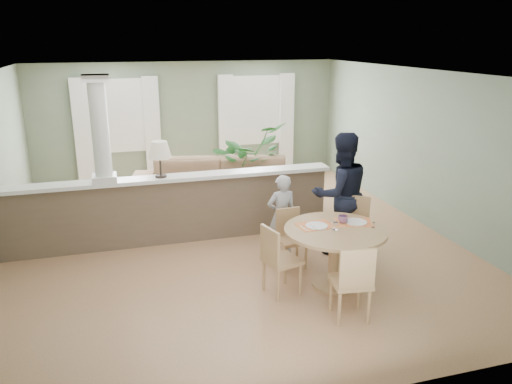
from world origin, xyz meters
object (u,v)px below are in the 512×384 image
object	(u,v)px
chair_far_boy	(290,235)
chair_side	(277,257)
sofa	(220,187)
child_person	(282,215)
houseplant	(247,163)
dining_table	(335,240)
chair_far_man	(352,227)
chair_near	(353,280)
man_person	(341,194)

from	to	relation	value
chair_far_boy	chair_side	distance (m)	0.90
sofa	child_person	bearing A→B (deg)	-65.40
sofa	houseplant	size ratio (longest dim) A/B	2.10
sofa	dining_table	size ratio (longest dim) A/B	2.50
chair_side	chair_far_man	bearing A→B (deg)	-80.81
chair_far_man	chair_side	xyz separation A→B (m)	(-1.37, -0.61, -0.04)
dining_table	chair_far_man	size ratio (longest dim) A/B	1.35
chair_far_boy	chair_far_man	distance (m)	0.93
houseplant	chair_side	distance (m)	3.87
dining_table	chair_side	bearing A→B (deg)	-179.03
sofa	dining_table	bearing A→B (deg)	-63.74
sofa	chair_far_man	distance (m)	3.07
houseplant	dining_table	bearing A→B (deg)	-87.41
houseplant	dining_table	xyz separation A→B (m)	(0.17, -3.79, -0.15)
houseplant	chair_far_man	bearing A→B (deg)	-77.06
chair_far_man	chair_near	distance (m)	1.65
chair_far_man	dining_table	bearing A→B (deg)	-95.58
chair_far_boy	child_person	bearing A→B (deg)	87.51
chair_far_man	man_person	xyz separation A→B (m)	(-0.03, 0.38, 0.39)
chair_far_boy	chair_near	bearing A→B (deg)	-86.83
child_person	man_person	xyz separation A→B (m)	(0.88, -0.17, 0.31)
dining_table	chair_side	xyz separation A→B (m)	(-0.81, -0.01, -0.13)
chair_far_man	chair_far_boy	bearing A→B (deg)	-152.59
man_person	houseplant	bearing A→B (deg)	-78.32
chair_side	man_person	world-z (taller)	man_person
chair_far_man	child_person	world-z (taller)	child_person
sofa	chair_far_man	xyz separation A→B (m)	(1.38, -2.74, 0.06)
houseplant	chair_side	xyz separation A→B (m)	(-0.63, -3.81, -0.29)
dining_table	man_person	world-z (taller)	man_person
sofa	man_person	bearing A→B (deg)	-47.66
sofa	chair_near	xyz separation A→B (m)	(0.64, -4.22, 0.04)
chair_side	child_person	world-z (taller)	child_person
houseplant	chair_far_boy	bearing A→B (deg)	-93.33
houseplant	chair_far_boy	world-z (taller)	houseplant
child_person	dining_table	bearing A→B (deg)	103.44
child_person	chair_far_man	bearing A→B (deg)	145.45
chair_far_man	child_person	distance (m)	1.07
houseplant	man_person	world-z (taller)	man_person
chair_far_boy	houseplant	bearing A→B (deg)	83.89
chair_near	man_person	world-z (taller)	man_person
houseplant	dining_table	world-z (taller)	houseplant
sofa	chair_far_boy	xyz separation A→B (m)	(0.47, -2.58, -0.02)
sofa	chair_near	distance (m)	4.27
chair_far_boy	chair_side	xyz separation A→B (m)	(-0.46, -0.78, 0.05)
chair_near	man_person	size ratio (longest dim) A/B	0.51
man_person	child_person	bearing A→B (deg)	-13.01
chair_far_man	chair_side	distance (m)	1.50
sofa	man_person	world-z (taller)	man_person
chair_far_man	chair_near	size ratio (longest dim) A/B	1.03
chair_far_man	man_person	world-z (taller)	man_person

